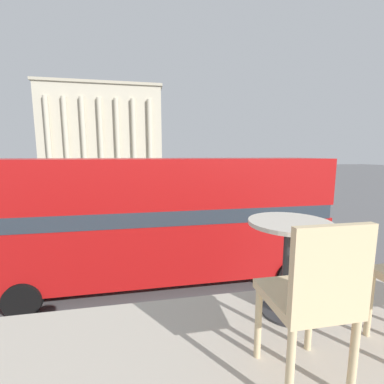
# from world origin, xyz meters

# --- Properties ---
(double_decker_bus) EXTENTS (10.90, 2.68, 4.36)m
(double_decker_bus) POSITION_xyz_m (1.06, 6.50, 2.42)
(double_decker_bus) COLOR black
(double_decker_bus) RESTS_ON ground_plane
(cafe_dining_table) EXTENTS (0.60, 0.60, 0.73)m
(cafe_dining_table) POSITION_xyz_m (1.43, -0.35, 3.82)
(cafe_dining_table) COLOR #2D2D30
(cafe_dining_table) RESTS_ON cafe_floor_slab
(cafe_chair_0) EXTENTS (0.40, 0.40, 0.91)m
(cafe_chair_0) POSITION_xyz_m (1.20, -0.95, 3.80)
(cafe_chair_0) COLOR #D1B789
(cafe_chair_0) RESTS_ON cafe_floor_slab
(plaza_building_left) EXTENTS (22.99, 16.44, 17.71)m
(plaza_building_left) POSITION_xyz_m (-7.20, 56.41, 8.85)
(plaza_building_left) COLOR beige
(plaza_building_left) RESTS_ON ground_plane
(traffic_light_near) EXTENTS (0.42, 0.24, 3.39)m
(traffic_light_near) POSITION_xyz_m (6.67, 10.47, 2.23)
(traffic_light_near) COLOR black
(traffic_light_near) RESTS_ON ground_plane
(traffic_light_mid) EXTENTS (0.42, 0.24, 3.57)m
(traffic_light_mid) POSITION_xyz_m (6.49, 17.11, 2.34)
(traffic_light_mid) COLOR black
(traffic_light_mid) RESTS_ON ground_plane
(car_black) EXTENTS (4.20, 1.93, 1.35)m
(car_black) POSITION_xyz_m (-2.57, 23.55, 0.70)
(car_black) COLOR black
(car_black) RESTS_ON ground_plane
(pedestrian_red) EXTENTS (0.32, 0.32, 1.73)m
(pedestrian_red) POSITION_xyz_m (7.99, 20.27, 1.00)
(pedestrian_red) COLOR #282B33
(pedestrian_red) RESTS_ON ground_plane
(pedestrian_grey) EXTENTS (0.32, 0.32, 1.76)m
(pedestrian_grey) POSITION_xyz_m (-2.51, 28.99, 1.02)
(pedestrian_grey) COLOR #282B33
(pedestrian_grey) RESTS_ON ground_plane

